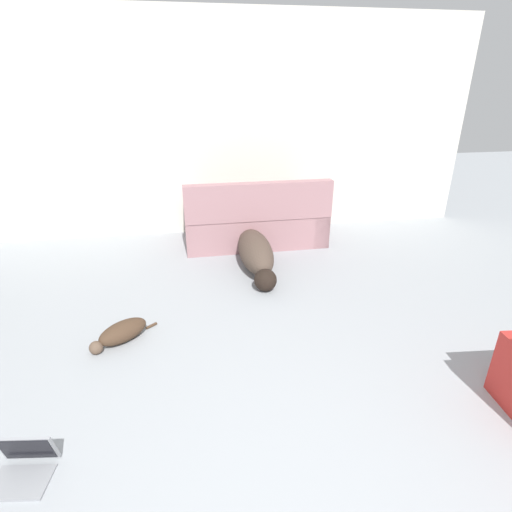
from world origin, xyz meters
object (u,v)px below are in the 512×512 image
(couch, at_px, (255,222))
(cat, at_px, (121,333))
(dog, at_px, (256,253))
(laptop_open, at_px, (25,462))

(couch, xyz_separation_m, cat, (-1.44, -2.00, -0.19))
(dog, bearing_deg, laptop_open, -35.60)
(dog, height_order, laptop_open, dog)
(cat, bearing_deg, couch, -163.31)
(couch, relative_size, dog, 1.17)
(cat, xyz_separation_m, laptop_open, (-0.35, -1.16, -0.01))
(couch, distance_m, cat, 2.47)
(couch, height_order, dog, couch)
(couch, relative_size, laptop_open, 5.39)
(couch, bearing_deg, cat, 53.50)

